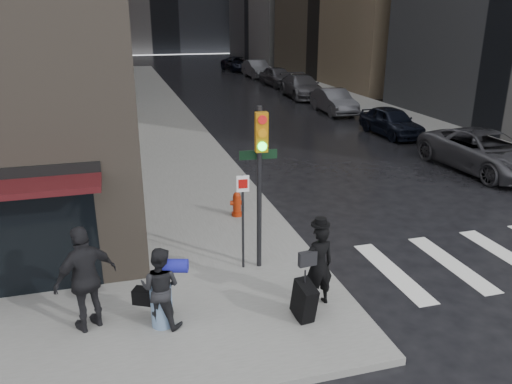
# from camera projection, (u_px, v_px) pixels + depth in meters

# --- Properties ---
(ground) EXTENTS (140.00, 140.00, 0.00)m
(ground) POSITION_uv_depth(u_px,v_px,m) (261.00, 319.00, 9.89)
(ground) COLOR black
(ground) RESTS_ON ground
(sidewalk_left) EXTENTS (4.00, 50.00, 0.15)m
(sidewalk_left) POSITION_uv_depth(u_px,v_px,m) (151.00, 101.00, 34.34)
(sidewalk_left) COLOR slate
(sidewalk_left) RESTS_ON ground
(sidewalk_right) EXTENTS (3.00, 50.00, 0.15)m
(sidewalk_right) POSITION_uv_depth(u_px,v_px,m) (332.00, 93.00, 37.80)
(sidewalk_right) COLOR slate
(sidewalk_right) RESTS_ON ground
(man_overcoat) EXTENTS (0.98, 1.05, 1.91)m
(man_overcoat) POSITION_uv_depth(u_px,v_px,m) (316.00, 271.00, 9.79)
(man_overcoat) COLOR black
(man_overcoat) RESTS_ON ground
(man_jeans) EXTENTS (1.08, 0.98, 1.60)m
(man_jeans) POSITION_uv_depth(u_px,v_px,m) (160.00, 287.00, 9.20)
(man_jeans) COLOR black
(man_jeans) RESTS_ON ground
(man_greycoat) EXTENTS (1.29, 1.02, 2.05)m
(man_greycoat) POSITION_uv_depth(u_px,v_px,m) (86.00, 278.00, 9.06)
(man_greycoat) COLOR black
(man_greycoat) RESTS_ON ground
(traffic_light) EXTENTS (0.94, 0.45, 3.74)m
(traffic_light) POSITION_uv_depth(u_px,v_px,m) (259.00, 168.00, 10.79)
(traffic_light) COLOR black
(traffic_light) RESTS_ON ground
(fire_hydrant) EXTENTS (0.41, 0.32, 0.72)m
(fire_hydrant) POSITION_uv_depth(u_px,v_px,m) (237.00, 205.00, 14.49)
(fire_hydrant) COLOR #992409
(fire_hydrant) RESTS_ON ground
(parked_car_0) EXTENTS (2.88, 5.68, 1.54)m
(parked_car_0) POSITION_uv_depth(u_px,v_px,m) (485.00, 151.00, 19.06)
(parked_car_0) COLOR #3C3C41
(parked_car_0) RESTS_ON ground
(parked_car_1) EXTENTS (1.81, 4.19, 1.41)m
(parked_car_1) POSITION_uv_depth(u_px,v_px,m) (391.00, 121.00, 24.74)
(parked_car_1) COLOR black
(parked_car_1) RESTS_ON ground
(parked_car_2) EXTENTS (1.66, 4.44, 1.45)m
(parked_car_2) POSITION_uv_depth(u_px,v_px,m) (334.00, 101.00, 30.42)
(parked_car_2) COLOR #4B4C50
(parked_car_2) RESTS_ON ground
(parked_car_3) EXTENTS (2.55, 5.62, 1.60)m
(parked_car_3) POSITION_uv_depth(u_px,v_px,m) (302.00, 86.00, 36.22)
(parked_car_3) COLOR #47464B
(parked_car_3) RESTS_ON ground
(parked_car_4) EXTENTS (2.29, 4.88, 1.61)m
(parked_car_4) POSITION_uv_depth(u_px,v_px,m) (277.00, 76.00, 42.02)
(parked_car_4) COLOR #424247
(parked_car_4) RESTS_ON ground
(parked_car_5) EXTENTS (1.85, 4.99, 1.63)m
(parked_car_5) POSITION_uv_depth(u_px,v_px,m) (257.00, 69.00, 47.75)
(parked_car_5) COLOR #4B4B50
(parked_car_5) RESTS_ON ground
(parked_car_6) EXTENTS (2.91, 5.43, 1.45)m
(parked_car_6) POSITION_uv_depth(u_px,v_px,m) (238.00, 64.00, 53.45)
(parked_car_6) COLOR black
(parked_car_6) RESTS_ON ground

